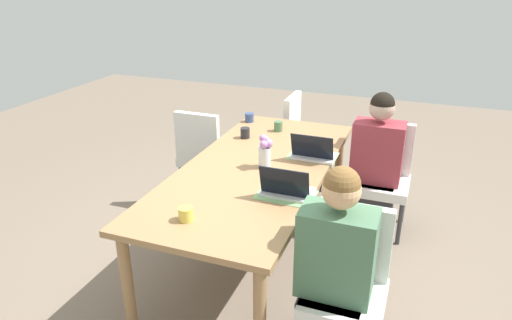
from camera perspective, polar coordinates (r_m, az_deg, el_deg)
ground_plane at (r=3.74m, az=0.00°, el=-11.48°), size 10.00×10.00×0.00m
dining_table at (r=3.40m, az=0.00°, el=-1.89°), size 2.26×0.99×0.76m
chair_near_left_near at (r=2.72m, az=11.10°, el=-13.95°), size 0.44×0.44×0.90m
person_near_left_near at (r=2.65m, az=9.53°, el=-14.18°), size 0.36×0.40×1.19m
chair_near_left_mid at (r=4.05m, az=15.27°, el=-1.42°), size 0.44×0.44×0.90m
person_near_left_mid at (r=3.98m, az=14.33°, el=-1.36°), size 0.36×0.40×1.19m
chair_far_left_far at (r=4.36m, az=-6.39°, el=1.03°), size 0.44×0.44×0.90m
chair_head_right_right_near at (r=4.77m, az=5.71°, el=3.04°), size 0.44×0.44×0.90m
flower_vase at (r=3.31m, az=1.10°, el=1.08°), size 0.12×0.10×0.25m
placemat_near_left_near at (r=2.97m, az=3.67°, el=-4.24°), size 0.27×0.37×0.00m
placemat_near_left_mid at (r=3.58m, az=6.94°, el=0.51°), size 0.26×0.36×0.00m
laptop_near_left_near at (r=2.95m, az=3.77°, el=-3.55°), size 0.22×0.32×0.21m
laptop_near_left_mid at (r=3.52m, az=7.00°, el=0.84°), size 0.22×0.32×0.21m
coffee_mug_near_left at (r=4.08m, az=2.73°, el=4.13°), size 0.07×0.07×0.09m
coffee_mug_near_right at (r=2.70m, az=-8.55°, el=-6.53°), size 0.08×0.08×0.08m
coffee_mug_centre_left at (r=3.91m, az=-1.34°, el=3.32°), size 0.08×0.08×0.09m
coffee_mug_centre_right at (r=4.32m, az=-0.82°, el=5.20°), size 0.08×0.08×0.08m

